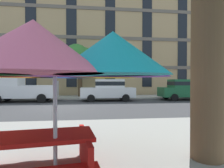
{
  "coord_description": "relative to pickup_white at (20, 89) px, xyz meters",
  "views": [
    {
      "loc": [
        1.94,
        -11.88,
        1.61
      ],
      "look_at": [
        3.72,
        3.2,
        1.4
      ],
      "focal_mm": 30.43,
      "sensor_mm": 36.0,
      "label": 1
    }
  ],
  "objects": [
    {
      "name": "pickup_white",
      "position": [
        0.0,
        0.0,
        0.0
      ],
      "size": [
        5.1,
        2.12,
        2.2
      ],
      "color": "silver",
      "rests_on": "ground"
    },
    {
      "name": "patio_umbrella",
      "position": [
        4.88,
        -12.7,
        0.91
      ],
      "size": [
        3.47,
        3.47,
        2.25
      ],
      "color": "silver",
      "rests_on": "ground"
    },
    {
      "name": "ground_plane",
      "position": [
        3.45,
        -3.7,
        -1.03
      ],
      "size": [
        120.0,
        120.0,
        0.0
      ],
      "primitive_type": "plane",
      "color": "#38383A"
    },
    {
      "name": "apartment_building",
      "position": [
        3.45,
        11.29,
        5.37
      ],
      "size": [
        37.79,
        12.08,
        12.8
      ],
      "color": "tan",
      "rests_on": "ground"
    },
    {
      "name": "street_tree_middle",
      "position": [
        4.53,
        3.47,
        2.67
      ],
      "size": [
        3.49,
        2.96,
        5.28
      ],
      "color": "#4C3823",
      "rests_on": "ground"
    },
    {
      "name": "sedan_white",
      "position": [
        6.91,
        -0.0,
        -0.08
      ],
      "size": [
        4.4,
        1.98,
        1.78
      ],
      "color": "silver",
      "rests_on": "ground"
    },
    {
      "name": "sidewalk_far",
      "position": [
        3.45,
        3.1,
        -0.97
      ],
      "size": [
        56.0,
        3.6,
        0.12
      ],
      "primitive_type": "cube",
      "color": "#B2ADA3",
      "rests_on": "ground"
    },
    {
      "name": "picnic_table",
      "position": [
        4.54,
        -12.5,
        -0.54
      ],
      "size": [
        1.99,
        1.75,
        0.77
      ],
      "color": "red",
      "rests_on": "ground"
    },
    {
      "name": "sedan_green",
      "position": [
        13.57,
        -0.0,
        -0.08
      ],
      "size": [
        4.4,
        1.98,
        1.78
      ],
      "color": "#195933",
      "rests_on": "ground"
    }
  ]
}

